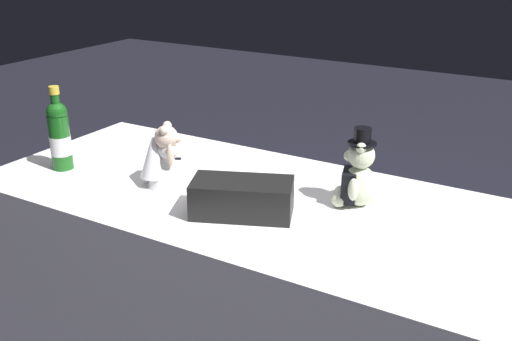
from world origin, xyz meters
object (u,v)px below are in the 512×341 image
Objects in this scene: teddy_bear_bride at (164,159)px; gift_case_black at (242,198)px; signing_pen at (165,159)px; teddy_bear_groom at (357,176)px; champagne_bottle at (59,135)px.

teddy_bear_bride is 0.39m from gift_case_black.
teddy_bear_bride is 2.13× the size of signing_pen.
teddy_bear_groom is 0.71m from teddy_bear_bride.
gift_case_black is at bearing 170.09° from teddy_bear_bride.
teddy_bear_groom is 2.48× the size of signing_pen.
teddy_bear_groom is at bearing -166.63° from champagne_bottle.
teddy_bear_groom is at bearing 179.09° from signing_pen.
teddy_bear_groom is 0.86m from signing_pen.
teddy_bear_bride is 0.47m from champagne_bottle.
signing_pen is at bearing -51.60° from teddy_bear_bride.
teddy_bear_bride is at bearing -171.16° from champagne_bottle.
signing_pen is at bearing -26.92° from gift_case_black.
signing_pen is (0.85, -0.01, -0.10)m from teddy_bear_groom.
signing_pen is at bearing -135.66° from champagne_bottle.
teddy_bear_groom is at bearing -138.22° from gift_case_black.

